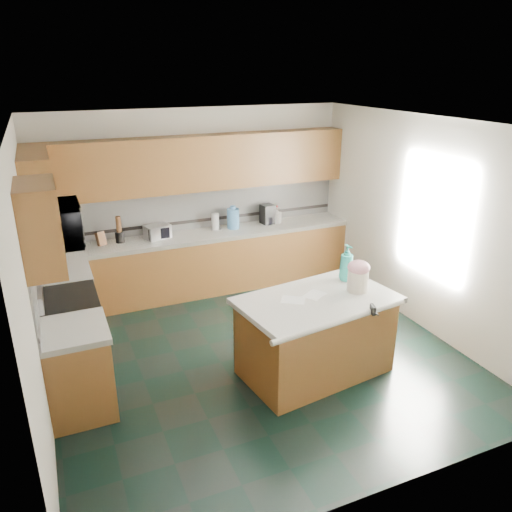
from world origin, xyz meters
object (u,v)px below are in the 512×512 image
island_base (315,338)px  toaster_oven (157,232)px  treat_jar (358,281)px  coffee_maker (267,214)px  soap_bottle_island (347,263)px  island_top (317,300)px  knife_block (101,239)px

island_base → toaster_oven: (-1.13, 2.63, 0.59)m
treat_jar → coffee_maker: coffee_maker is taller
soap_bottle_island → toaster_oven: soap_bottle_island is taller
treat_jar → soap_bottle_island: (0.04, 0.30, 0.09)m
soap_bottle_island → coffee_maker: size_ratio=1.39×
treat_jar → soap_bottle_island: bearing=96.9°
island_top → knife_block: size_ratio=8.76×
island_top → knife_block: bearing=118.1°
treat_jar → toaster_oven: size_ratio=0.70×
toaster_oven → coffee_maker: bearing=-16.1°
island_top → treat_jar: bearing=-8.7°
island_base → island_top: size_ratio=0.94×
island_base → island_top: bearing=0.0°
island_base → island_top: 0.46m
soap_bottle_island → island_top: bearing=-154.2°
island_base → soap_bottle_island: size_ratio=3.68×
treat_jar → soap_bottle_island: soap_bottle_island is taller
island_base → toaster_oven: size_ratio=4.61×
island_base → toaster_oven: 2.92m
island_top → toaster_oven: size_ratio=4.90×
knife_block → island_top: bearing=-74.2°
island_base → coffee_maker: 2.81m
soap_bottle_island → coffee_maker: (0.08, 2.37, -0.06)m
treat_jar → coffee_maker: size_ratio=0.78×
soap_bottle_island → knife_block: (-2.45, 2.34, -0.12)m
island_top → coffee_maker: coffee_maker is taller
soap_bottle_island → toaster_oven: size_ratio=1.25×
toaster_oven → knife_block: bearing=162.9°
island_top → island_base: bearing=0.0°
knife_block → coffee_maker: coffee_maker is taller
island_base → island_top: island_top is taller
island_base → coffee_maker: size_ratio=5.12×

